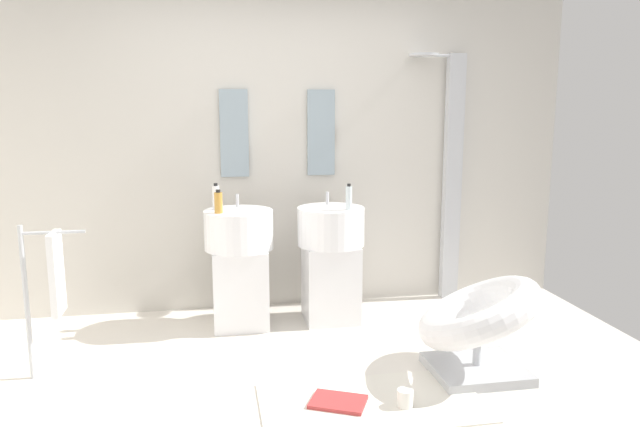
# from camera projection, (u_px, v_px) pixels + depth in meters

# --- Properties ---
(ground_plane) EXTENTS (4.80, 3.60, 0.04)m
(ground_plane) POSITION_uv_depth(u_px,v_px,m) (312.00, 395.00, 3.49)
(ground_plane) COLOR silver
(rear_partition) EXTENTS (4.80, 0.10, 2.60)m
(rear_partition) POSITION_uv_depth(u_px,v_px,m) (277.00, 148.00, 4.85)
(rear_partition) COLOR beige
(rear_partition) RESTS_ON ground_plane
(pedestal_sink_left) EXTENTS (0.51, 0.51, 0.98)m
(pedestal_sink_left) POSITION_uv_depth(u_px,v_px,m) (240.00, 262.00, 4.46)
(pedestal_sink_left) COLOR white
(pedestal_sink_left) RESTS_ON ground_plane
(pedestal_sink_right) EXTENTS (0.51, 0.51, 0.98)m
(pedestal_sink_right) POSITION_uv_depth(u_px,v_px,m) (331.00, 258.00, 4.59)
(pedestal_sink_right) COLOR white
(pedestal_sink_right) RESTS_ON ground_plane
(vanity_mirror_left) EXTENTS (0.22, 0.03, 0.68)m
(vanity_mirror_left) POSITION_uv_depth(u_px,v_px,m) (234.00, 133.00, 4.70)
(vanity_mirror_left) COLOR #8C9EA8
(vanity_mirror_right) EXTENTS (0.22, 0.03, 0.68)m
(vanity_mirror_right) POSITION_uv_depth(u_px,v_px,m) (321.00, 133.00, 4.82)
(vanity_mirror_right) COLOR #8C9EA8
(shower_column) EXTENTS (0.49, 0.24, 2.05)m
(shower_column) POSITION_uv_depth(u_px,v_px,m) (451.00, 173.00, 5.03)
(shower_column) COLOR #B7BABF
(shower_column) RESTS_ON ground_plane
(lounge_chair) EXTENTS (1.03, 1.03, 0.65)m
(lounge_chair) POSITION_uv_depth(u_px,v_px,m) (478.00, 320.00, 3.66)
(lounge_chair) COLOR #B7BABF
(lounge_chair) RESTS_ON ground_plane
(towel_rack) EXTENTS (0.37, 0.22, 0.95)m
(towel_rack) POSITION_uv_depth(u_px,v_px,m) (52.00, 277.00, 3.58)
(towel_rack) COLOR #B7BABF
(towel_rack) RESTS_ON ground_plane
(area_rug) EXTENTS (1.24, 0.66, 0.01)m
(area_rug) POSITION_uv_depth(u_px,v_px,m) (372.00, 403.00, 3.35)
(area_rug) COLOR white
(area_rug) RESTS_ON ground_plane
(magazine_red) EXTENTS (0.36, 0.32, 0.02)m
(magazine_red) POSITION_uv_depth(u_px,v_px,m) (338.00, 402.00, 3.33)
(magazine_red) COLOR #B73838
(magazine_red) RESTS_ON area_rug
(coffee_mug) EXTENTS (0.09, 0.09, 0.10)m
(coffee_mug) POSITION_uv_depth(u_px,v_px,m) (405.00, 398.00, 3.29)
(coffee_mug) COLOR white
(coffee_mug) RESTS_ON area_rug
(soap_bottle_amber) EXTENTS (0.06, 0.06, 0.17)m
(soap_bottle_amber) POSITION_uv_depth(u_px,v_px,m) (218.00, 202.00, 4.27)
(soap_bottle_amber) COLOR #C68C38
(soap_bottle_amber) RESTS_ON pedestal_sink_left
(soap_bottle_clear) EXTENTS (0.05, 0.05, 0.19)m
(soap_bottle_clear) POSITION_uv_depth(u_px,v_px,m) (349.00, 198.00, 4.40)
(soap_bottle_clear) COLOR silver
(soap_bottle_clear) RESTS_ON pedestal_sink_right
(soap_bottle_white) EXTENTS (0.05, 0.05, 0.20)m
(soap_bottle_white) POSITION_uv_depth(u_px,v_px,m) (216.00, 197.00, 4.41)
(soap_bottle_white) COLOR white
(soap_bottle_white) RESTS_ON pedestal_sink_left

